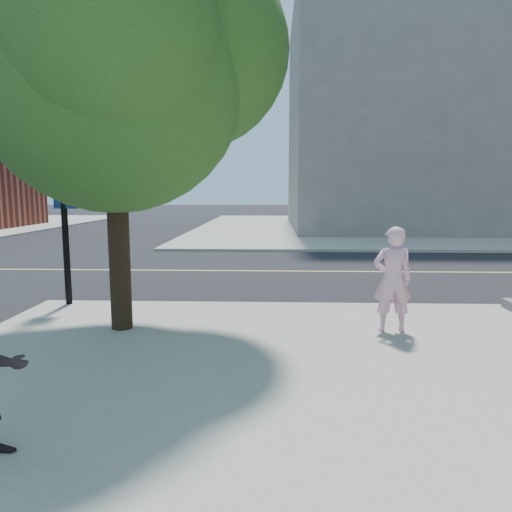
{
  "coord_description": "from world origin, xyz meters",
  "views": [
    {
      "loc": [
        3.82,
        -9.69,
        2.45
      ],
      "look_at": [
        3.51,
        -1.47,
        1.3
      ],
      "focal_mm": 33.26,
      "sensor_mm": 36.0,
      "label": 1
    }
  ],
  "objects": [
    {
      "name": "filler_ne",
      "position": [
        14.0,
        22.0,
        7.12
      ],
      "size": [
        18.0,
        16.0,
        14.0
      ],
      "primitive_type": "cube",
      "color": "slate",
      "rests_on": "sidewalk_ne"
    },
    {
      "name": "sidewalk_ne",
      "position": [
        13.5,
        21.5,
        0.06
      ],
      "size": [
        29.0,
        25.0,
        0.12
      ],
      "primitive_type": "cube",
      "color": "gray",
      "rests_on": "ground"
    },
    {
      "name": "street_tree",
      "position": [
        1.36,
        -1.95,
        4.71
      ],
      "size": [
        5.36,
        4.87,
        7.11
      ],
      "rotation": [
        0.0,
        0.0,
        0.14
      ],
      "color": "black",
      "rests_on": "sidewalk_se"
    },
    {
      "name": "man_on_phone",
      "position": [
        5.77,
        -1.97,
        0.99
      ],
      "size": [
        0.64,
        0.42,
        1.74
      ],
      "primitive_type": "imported",
      "rotation": [
        0.0,
        0.0,
        3.13
      ],
      "color": "#E8A9C3",
      "rests_on": "sidewalk_se"
    },
    {
      "name": "road_ew",
      "position": [
        0.0,
        4.5,
        0.01
      ],
      "size": [
        140.0,
        9.0,
        0.01
      ],
      "primitive_type": "cube",
      "color": "black",
      "rests_on": "ground"
    },
    {
      "name": "ground",
      "position": [
        0.0,
        0.0,
        0.0
      ],
      "size": [
        140.0,
        140.0,
        0.0
      ],
      "primitive_type": "plane",
      "color": "black",
      "rests_on": "ground"
    }
  ]
}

